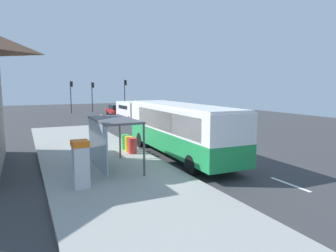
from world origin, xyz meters
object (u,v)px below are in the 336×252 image
Objects in this scene: recycling_bin_red at (132,146)px; traffic_light_near_side at (125,91)px; white_van at (130,109)px; recycling_bin_yellow at (129,144)px; ticket_machine at (81,164)px; recycling_bin_green at (125,142)px; sedan_near at (116,110)px; bus at (179,127)px; traffic_light_median at (93,92)px; bus_shelter at (108,131)px; traffic_light_far_side at (71,92)px.

traffic_light_near_side reaches higher than recycling_bin_red.
white_van reaches higher than recycling_bin_yellow.
recycling_bin_red is (3.95, 5.08, -0.52)m from ticket_machine.
white_van is at bearing 70.42° from recycling_bin_green.
recycling_bin_green is (-6.50, -25.13, -0.14)m from sedan_near.
bus is 28.20m from sedan_near.
recycling_bin_green is at bearing 132.05° from bus.
recycling_bin_green is 32.36m from traffic_light_median.
bus is 2.50× the size of sedan_near.
traffic_light_median is at bearing 162.57° from traffic_light_near_side.
recycling_bin_green is 0.19× the size of traffic_light_median.
white_van is at bearing 68.78° from bus_shelter.
ticket_machine is 0.39× the size of traffic_light_median.
bus_shelter is at bearing -128.36° from recycling_bin_red.
white_van is at bearing -104.96° from traffic_light_near_side.
bus_shelter is at bearing -163.01° from bus.
recycling_bin_red is at bearing -108.27° from white_van.
traffic_light_far_side is (-5.40, 5.99, 2.59)m from sedan_near.
bus is 2.07× the size of traffic_light_near_side.
traffic_light_near_side reaches higher than traffic_light_median.
traffic_light_far_side is at bearing 111.98° from white_van.
ticket_machine is 2.04× the size of recycling_bin_red.
traffic_light_near_side reaches higher than recycling_bin_yellow.
ticket_machine is 2.04× the size of recycling_bin_green.
traffic_light_near_side is 5.35m from traffic_light_median.
bus_shelter is at bearing -109.03° from traffic_light_near_side.
traffic_light_far_side is 35.50m from bus_shelter.
traffic_light_far_side is at bearing -167.13° from traffic_light_median.
recycling_bin_yellow and recycling_bin_green have the same top height.
bus_shelter is (-8.61, -22.19, 0.75)m from white_van.
recycling_bin_red is at bearing -103.77° from sedan_near.
bus is at bearing -47.95° from recycling_bin_green.
recycling_bin_green is at bearing 62.20° from bus_shelter.
bus is at bearing -28.65° from recycling_bin_red.
bus is at bearing 30.03° from ticket_machine.
traffic_light_far_side is (-5.30, 13.13, 2.04)m from white_van.
recycling_bin_yellow is 0.19× the size of traffic_light_far_side.
recycling_bin_yellow is 0.70m from recycling_bin_green.
bus_shelter is at bearing -111.22° from white_van.
bus is 11.66× the size of recycling_bin_yellow.
traffic_light_near_side is (3.30, 12.33, 2.19)m from white_van.
traffic_light_median reaches higher than ticket_machine.
traffic_light_far_side is (1.10, 31.82, 2.73)m from recycling_bin_yellow.
recycling_bin_red is 0.70m from recycling_bin_yellow.
traffic_light_median reaches higher than bus.
bus is 2.17× the size of traffic_light_far_side.
ticket_machine is 39.32m from traffic_light_near_side.
traffic_light_far_side is (1.10, 32.52, 2.73)m from recycling_bin_red.
sedan_near is (4.01, 27.89, -1.05)m from bus.
white_van is 14.18m from traffic_light_median.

